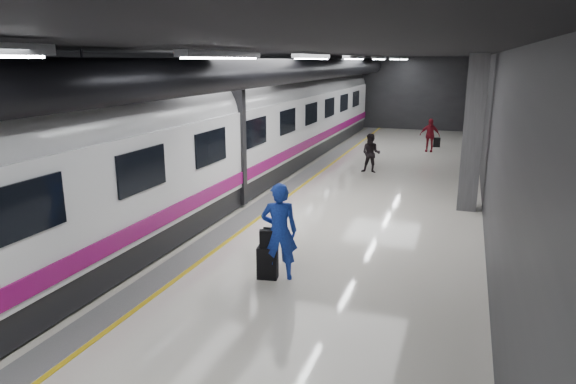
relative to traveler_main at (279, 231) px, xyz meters
The scene contains 9 objects.
ground 4.74m from the traveler_main, 102.42° to the left, with size 40.00×40.00×0.00m, color beige.
platform_hall 6.18m from the traveler_main, 103.17° to the left, with size 10.02×40.02×4.51m.
train 6.30m from the traveler_main, 133.16° to the left, with size 3.05×38.00×4.05m.
traveler_main is the anchor object (origin of this frame).
suitcase_main 0.70m from the traveler_main, 159.37° to the right, with size 0.41×0.26×0.67m, color black.
shoulder_bag 0.30m from the traveler_main, 158.86° to the right, with size 0.27×0.14×0.36m, color black.
traveler_far_a 10.66m from the traveler_main, 90.39° to the left, with size 0.75×0.58×1.54m, color black.
traveler_far_b 16.47m from the traveler_main, 83.94° to the left, with size 0.94×0.39×1.60m, color maroon.
suitcase_far 18.01m from the traveler_main, 83.57° to the left, with size 0.33×0.21×0.48m, color black.
Camera 1 is at (4.34, -13.63, 4.31)m, focal length 32.00 mm.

